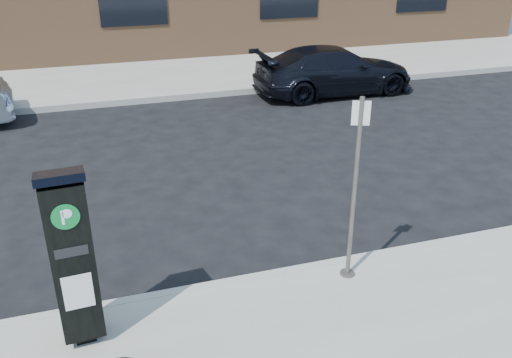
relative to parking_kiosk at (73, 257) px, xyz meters
name	(u,v)px	position (x,y,z in m)	size (l,w,h in m)	color
ground	(251,286)	(1.95, 0.52, -1.13)	(120.00, 120.00, 0.00)	black
sidewalk_far	(132,51)	(1.95, 14.52, -1.05)	(60.00, 12.00, 0.15)	gray
curb_near	(252,282)	(1.95, 0.50, -1.05)	(60.00, 0.12, 0.16)	#9E9B93
curb_far	(157,99)	(1.95, 8.54, -1.05)	(60.00, 0.12, 0.16)	#9E9B93
parking_kiosk	(73,257)	(0.00, 0.00, 0.00)	(0.46, 0.41, 1.91)	black
sign_pole	(354,193)	(3.07, 0.20, 0.13)	(0.19, 0.18, 2.23)	#5B5550
car_dark	(334,70)	(6.48, 7.92, -0.52)	(1.71, 4.21, 1.22)	black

